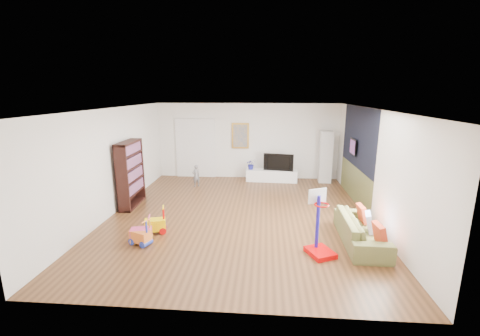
# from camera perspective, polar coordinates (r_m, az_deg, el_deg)

# --- Properties ---
(floor) EXTENTS (6.50, 7.50, 0.00)m
(floor) POSITION_cam_1_polar(r_m,az_deg,el_deg) (8.35, -0.22, -8.34)
(floor) COLOR brown
(floor) RESTS_ON ground
(ceiling) EXTENTS (6.50, 7.50, 0.00)m
(ceiling) POSITION_cam_1_polar(r_m,az_deg,el_deg) (7.76, -0.24, 10.50)
(ceiling) COLOR white
(ceiling) RESTS_ON ground
(wall_back) EXTENTS (6.50, 0.00, 2.70)m
(wall_back) POSITION_cam_1_polar(r_m,az_deg,el_deg) (11.63, 1.31, 4.79)
(wall_back) COLOR white
(wall_back) RESTS_ON ground
(wall_front) EXTENTS (6.50, 0.00, 2.70)m
(wall_front) POSITION_cam_1_polar(r_m,az_deg,el_deg) (4.39, -4.35, -10.06)
(wall_front) COLOR white
(wall_front) RESTS_ON ground
(wall_left) EXTENTS (0.00, 7.50, 2.70)m
(wall_left) POSITION_cam_1_polar(r_m,az_deg,el_deg) (8.83, -21.76, 1.05)
(wall_left) COLOR silver
(wall_left) RESTS_ON ground
(wall_right) EXTENTS (0.00, 7.50, 2.70)m
(wall_right) POSITION_cam_1_polar(r_m,az_deg,el_deg) (8.34, 22.63, 0.29)
(wall_right) COLOR silver
(wall_right) RESTS_ON ground
(navy_accent) EXTENTS (0.01, 3.20, 1.70)m
(navy_accent) POSITION_cam_1_polar(r_m,az_deg,el_deg) (9.57, 20.28, 5.12)
(navy_accent) COLOR black
(navy_accent) RESTS_ON wall_right
(olive_wainscot) EXTENTS (0.01, 3.20, 1.00)m
(olive_wainscot) POSITION_cam_1_polar(r_m,az_deg,el_deg) (9.84, 19.65, -2.68)
(olive_wainscot) COLOR brown
(olive_wainscot) RESTS_ON wall_right
(doorway) EXTENTS (1.45, 0.06, 2.10)m
(doorway) POSITION_cam_1_polar(r_m,az_deg,el_deg) (11.89, -7.90, 3.40)
(doorway) COLOR white
(doorway) RESTS_ON ground
(painting_back) EXTENTS (0.62, 0.06, 0.92)m
(painting_back) POSITION_cam_1_polar(r_m,az_deg,el_deg) (11.57, 0.06, 5.75)
(painting_back) COLOR gold
(painting_back) RESTS_ON wall_back
(artwork_right) EXTENTS (0.04, 0.56, 0.46)m
(artwork_right) POSITION_cam_1_polar(r_m,az_deg,el_deg) (9.79, 19.47, 3.57)
(artwork_right) COLOR #7F3F8C
(artwork_right) RESTS_ON wall_right
(media_console) EXTENTS (1.79, 0.52, 0.41)m
(media_console) POSITION_cam_1_polar(r_m,az_deg,el_deg) (11.39, 5.64, -1.33)
(media_console) COLOR white
(media_console) RESTS_ON ground
(tall_cabinet) EXTENTS (0.44, 0.44, 1.79)m
(tall_cabinet) POSITION_cam_1_polar(r_m,az_deg,el_deg) (11.48, 14.98, 1.92)
(tall_cabinet) COLOR silver
(tall_cabinet) RESTS_ON ground
(bookshelf) EXTENTS (0.36, 1.24, 1.80)m
(bookshelf) POSITION_cam_1_polar(r_m,az_deg,el_deg) (9.27, -18.89, -1.00)
(bookshelf) COLOR black
(bookshelf) RESTS_ON ground
(sofa) EXTENTS (0.80, 1.96, 0.57)m
(sofa) POSITION_cam_1_polar(r_m,az_deg,el_deg) (7.27, 20.72, -10.26)
(sofa) COLOR olive
(sofa) RESTS_ON ground
(basketball_hoop) EXTENTS (0.63, 0.68, 1.29)m
(basketball_hoop) POSITION_cam_1_polar(r_m,az_deg,el_deg) (6.38, 14.37, -9.59)
(basketball_hoop) COLOR #D40304
(basketball_hoop) RESTS_ON ground
(ride_on_yellow) EXTENTS (0.51, 0.40, 0.60)m
(ride_on_yellow) POSITION_cam_1_polar(r_m,az_deg,el_deg) (7.49, -14.88, -8.97)
(ride_on_yellow) COLOR #FFD600
(ride_on_yellow) RESTS_ON ground
(ride_on_orange) EXTENTS (0.49, 0.40, 0.56)m
(ride_on_orange) POSITION_cam_1_polar(r_m,az_deg,el_deg) (7.05, -17.33, -10.76)
(ride_on_orange) COLOR orange
(ride_on_orange) RESTS_ON ground
(ride_on_pink) EXTENTS (0.47, 0.35, 0.56)m
(ride_on_pink) POSITION_cam_1_polar(r_m,az_deg,el_deg) (7.15, -17.21, -10.38)
(ride_on_pink) COLOR #DD4177
(ride_on_pink) RESTS_ON ground
(child) EXTENTS (0.32, 0.32, 0.74)m
(child) POSITION_cam_1_polar(r_m,az_deg,el_deg) (10.76, -7.82, -1.36)
(child) COLOR slate
(child) RESTS_ON ground
(tv) EXTENTS (1.05, 0.32, 0.60)m
(tv) POSITION_cam_1_polar(r_m,az_deg,el_deg) (11.27, 6.92, 1.13)
(tv) COLOR black
(tv) RESTS_ON media_console
(vase_plant) EXTENTS (0.40, 0.36, 0.38)m
(vase_plant) POSITION_cam_1_polar(r_m,az_deg,el_deg) (11.33, 1.99, 0.71)
(vase_plant) COLOR navy
(vase_plant) RESTS_ON media_console
(pillow_left) EXTENTS (0.14, 0.41, 0.41)m
(pillow_left) POSITION_cam_1_polar(r_m,az_deg,el_deg) (6.80, 23.59, -10.69)
(pillow_left) COLOR #B8351B
(pillow_left) RESTS_ON sofa
(pillow_center) EXTENTS (0.20, 0.42, 0.40)m
(pillow_center) POSITION_cam_1_polar(r_m,az_deg,el_deg) (7.27, 22.05, -8.96)
(pillow_center) COLOR white
(pillow_center) RESTS_ON sofa
(pillow_right) EXTENTS (0.12, 0.40, 0.39)m
(pillow_right) POSITION_cam_1_polar(r_m,az_deg,el_deg) (7.72, 20.88, -7.57)
(pillow_right) COLOR #BB391E
(pillow_right) RESTS_ON sofa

